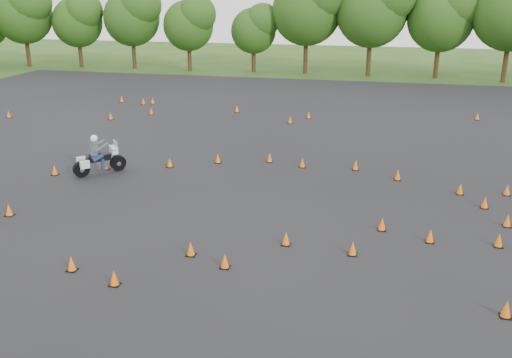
% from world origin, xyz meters
% --- Properties ---
extents(ground, '(140.00, 140.00, 0.00)m').
position_xyz_m(ground, '(0.00, 0.00, 0.00)').
color(ground, '#2D5119').
rests_on(ground, ground).
extents(asphalt_pad, '(62.00, 62.00, 0.00)m').
position_xyz_m(asphalt_pad, '(0.00, 6.00, 0.01)').
color(asphalt_pad, black).
rests_on(asphalt_pad, ground).
extents(treeline, '(86.42, 32.25, 10.93)m').
position_xyz_m(treeline, '(4.24, 36.01, 4.63)').
color(treeline, '#264914').
rests_on(treeline, ground).
extents(traffic_cones, '(36.40, 32.96, 0.45)m').
position_xyz_m(traffic_cones, '(0.08, 5.27, 0.23)').
color(traffic_cones, '#FC660A').
rests_on(traffic_cones, asphalt_pad).
extents(rider_grey, '(2.26, 2.34, 1.92)m').
position_xyz_m(rider_grey, '(-8.03, 6.58, 0.97)').
color(rider_grey, '#484951').
rests_on(rider_grey, ground).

